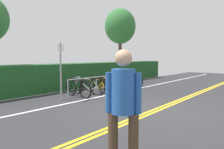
{
  "coord_description": "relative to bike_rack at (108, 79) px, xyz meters",
  "views": [
    {
      "loc": [
        -6.13,
        -3.12,
        1.61
      ],
      "look_at": [
        1.79,
        2.9,
        0.85
      ],
      "focal_mm": 37.24,
      "sensor_mm": 36.0,
      "label": 1
    }
  ],
  "objects": [
    {
      "name": "bicycle_4",
      "position": [
        0.59,
        -0.05,
        -0.21
      ],
      "size": [
        0.55,
        1.73,
        0.75
      ],
      "color": "black",
      "rests_on": "ground_plane"
    },
    {
      "name": "bicycle_1",
      "position": [
        -1.41,
        0.07,
        -0.2
      ],
      "size": [
        0.67,
        1.73,
        0.78
      ],
      "color": "black",
      "rests_on": "ground_plane"
    },
    {
      "name": "bike_rack",
      "position": [
        0.0,
        0.0,
        0.0
      ],
      "size": [
        5.09,
        0.05,
        0.73
      ],
      "color": "#9EA0A5",
      "rests_on": "ground_plane"
    },
    {
      "name": "sign_post_near",
      "position": [
        -2.96,
        -0.12,
        0.72
      ],
      "size": [
        0.36,
        0.1,
        2.12
      ],
      "color": "gray",
      "rests_on": "ground_plane"
    },
    {
      "name": "tree_mid",
      "position": [
        6.78,
        4.09,
        3.46
      ],
      "size": [
        2.47,
        2.47,
        5.45
      ],
      "color": "brown",
      "rests_on": "ground_plane"
    },
    {
      "name": "pedestrian",
      "position": [
        -6.05,
        -5.03,
        0.42
      ],
      "size": [
        0.32,
        0.45,
        1.71
      ],
      "color": "#4C3826",
      "rests_on": "ground_plane"
    },
    {
      "name": "centre_line_yellow_inner",
      "position": [
        -2.46,
        -3.73,
        -0.56
      ],
      "size": [
        32.59,
        0.1,
        0.0
      ],
      "primitive_type": "cube",
      "color": "gold",
      "rests_on": "ground_plane"
    },
    {
      "name": "bicycle_0",
      "position": [
        -2.08,
        -0.1,
        -0.21
      ],
      "size": [
        0.46,
        1.7,
        0.76
      ],
      "color": "black",
      "rests_on": "ground_plane"
    },
    {
      "name": "bicycle_5",
      "position": [
        1.38,
        0.12,
        -0.2
      ],
      "size": [
        0.46,
        1.76,
        0.78
      ],
      "color": "black",
      "rests_on": "ground_plane"
    },
    {
      "name": "ground_plane",
      "position": [
        -2.46,
        -3.65,
        -0.59
      ],
      "size": [
        36.21,
        10.34,
        0.05
      ],
      "primitive_type": "cube",
      "color": "#2B2B2D"
    },
    {
      "name": "bicycle_2",
      "position": [
        -0.68,
        0.12,
        -0.24
      ],
      "size": [
        0.46,
        1.63,
        0.69
      ],
      "color": "black",
      "rests_on": "ground_plane"
    },
    {
      "name": "bicycle_6",
      "position": [
        2.08,
        0.06,
        -0.25
      ],
      "size": [
        0.46,
        1.66,
        0.68
      ],
      "color": "black",
      "rests_on": "ground_plane"
    },
    {
      "name": "hedge_backdrop",
      "position": [
        1.5,
        2.21,
        0.07
      ],
      "size": [
        14.04,
        1.29,
        1.26
      ],
      "primitive_type": "cube",
      "color": "#1C4C21",
      "rests_on": "ground_plane"
    },
    {
      "name": "centre_line_yellow_outer",
      "position": [
        -2.46,
        -3.57,
        -0.56
      ],
      "size": [
        32.59,
        0.1,
        0.0
      ],
      "primitive_type": "cube",
      "color": "gold",
      "rests_on": "ground_plane"
    },
    {
      "name": "bicycle_3",
      "position": [
        0.02,
        -0.02,
        -0.24
      ],
      "size": [
        0.57,
        1.64,
        0.69
      ],
      "color": "black",
      "rests_on": "ground_plane"
    },
    {
      "name": "bike_lane_stripe_white",
      "position": [
        -2.46,
        -0.76,
        -0.56
      ],
      "size": [
        32.59,
        0.12,
        0.0
      ],
      "primitive_type": "cube",
      "color": "white",
      "rests_on": "ground_plane"
    }
  ]
}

